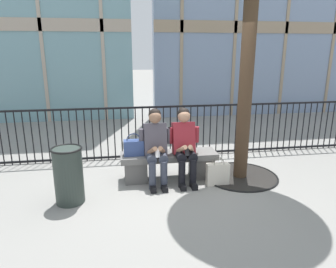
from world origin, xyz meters
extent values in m
plane|color=gray|center=(0.00, 0.00, 0.00)|extent=(60.00, 60.00, 0.00)
cube|color=slate|center=(0.00, 0.00, 0.40)|extent=(1.60, 0.44, 0.10)
cube|color=#605E5B|center=(-0.56, 0.00, 0.17)|extent=(0.36, 0.37, 0.35)
cube|color=#605E5B|center=(0.56, 0.00, 0.17)|extent=(0.36, 0.37, 0.35)
cylinder|color=#383D4C|center=(-0.32, -0.18, 0.47)|extent=(0.15, 0.40, 0.15)
cylinder|color=#383D4C|center=(-0.32, -0.38, 0.23)|extent=(0.11, 0.11, 0.45)
cube|color=black|center=(-0.32, -0.44, 0.04)|extent=(0.09, 0.22, 0.08)
cylinder|color=#383D4C|center=(-0.14, -0.18, 0.47)|extent=(0.15, 0.40, 0.15)
cylinder|color=#383D4C|center=(-0.14, -0.38, 0.23)|extent=(0.11, 0.11, 0.45)
cube|color=black|center=(-0.14, -0.44, 0.04)|extent=(0.09, 0.22, 0.08)
cube|color=#4C4751|center=(-0.23, -0.04, 0.71)|extent=(0.36, 0.30, 0.55)
cylinder|color=#4C4751|center=(-0.45, -0.04, 0.76)|extent=(0.08, 0.08, 0.26)
cylinder|color=#8E664C|center=(-0.31, -0.26, 0.59)|extent=(0.16, 0.28, 0.20)
cylinder|color=#4C4751|center=(-0.01, -0.04, 0.76)|extent=(0.08, 0.08, 0.26)
cylinder|color=#8E664C|center=(-0.15, -0.26, 0.59)|extent=(0.16, 0.28, 0.20)
cube|color=silver|center=(-0.23, -0.32, 0.57)|extent=(0.07, 0.10, 0.13)
sphere|color=#8E664C|center=(-0.23, -0.06, 1.08)|extent=(0.20, 0.20, 0.20)
sphere|color=black|center=(-0.23, -0.03, 1.11)|extent=(0.20, 0.20, 0.20)
cylinder|color=black|center=(0.14, -0.18, 0.47)|extent=(0.15, 0.40, 0.15)
cylinder|color=black|center=(0.14, -0.38, 0.23)|extent=(0.11, 0.11, 0.45)
cube|color=black|center=(0.14, -0.44, 0.04)|extent=(0.09, 0.22, 0.08)
cylinder|color=black|center=(0.32, -0.18, 0.47)|extent=(0.15, 0.40, 0.15)
cylinder|color=black|center=(0.32, -0.38, 0.23)|extent=(0.11, 0.11, 0.45)
cube|color=black|center=(0.32, -0.44, 0.04)|extent=(0.09, 0.22, 0.08)
cube|color=maroon|center=(0.23, -0.04, 0.71)|extent=(0.36, 0.30, 0.55)
cylinder|color=maroon|center=(0.01, -0.04, 0.76)|extent=(0.08, 0.08, 0.26)
cylinder|color=tan|center=(0.15, -0.26, 0.59)|extent=(0.16, 0.28, 0.20)
cylinder|color=maroon|center=(0.45, -0.04, 0.76)|extent=(0.08, 0.08, 0.26)
cylinder|color=tan|center=(0.31, -0.26, 0.59)|extent=(0.16, 0.28, 0.20)
cube|color=black|center=(0.23, -0.32, 0.57)|extent=(0.07, 0.10, 0.13)
sphere|color=tan|center=(0.23, -0.06, 1.08)|extent=(0.20, 0.20, 0.20)
sphere|color=black|center=(0.23, -0.03, 1.11)|extent=(0.20, 0.20, 0.20)
cube|color=#33477F|center=(-0.58, -0.01, 0.57)|extent=(0.32, 0.17, 0.25)
torus|color=#1E2A4C|center=(-0.58, -0.01, 0.70)|extent=(0.23, 0.02, 0.23)
cube|color=beige|center=(0.73, -0.38, 0.18)|extent=(0.36, 0.13, 0.36)
torus|color=slate|center=(0.73, -0.43, 0.38)|extent=(0.17, 0.01, 0.17)
torus|color=slate|center=(0.73, -0.33, 0.38)|extent=(0.17, 0.01, 0.17)
cylinder|color=black|center=(-2.97, 1.09, 0.53)|extent=(0.02, 0.02, 1.05)
cylinder|color=black|center=(-2.83, 1.09, 0.53)|extent=(0.02, 0.02, 1.05)
cylinder|color=black|center=(-2.69, 1.09, 0.53)|extent=(0.02, 0.02, 1.05)
cylinder|color=black|center=(-2.56, 1.09, 0.53)|extent=(0.02, 0.02, 1.05)
cylinder|color=black|center=(-2.42, 1.09, 0.53)|extent=(0.02, 0.02, 1.05)
cylinder|color=black|center=(-2.28, 1.09, 0.53)|extent=(0.02, 0.02, 1.05)
cylinder|color=black|center=(-2.14, 1.09, 0.53)|extent=(0.02, 0.02, 1.05)
cylinder|color=black|center=(-2.00, 1.09, 0.53)|extent=(0.02, 0.02, 1.05)
cylinder|color=black|center=(-1.87, 1.09, 0.53)|extent=(0.02, 0.02, 1.05)
cylinder|color=black|center=(-1.73, 1.09, 0.53)|extent=(0.02, 0.02, 1.05)
cylinder|color=black|center=(-1.59, 1.09, 0.53)|extent=(0.02, 0.02, 1.05)
cylinder|color=black|center=(-1.45, 1.09, 0.53)|extent=(0.02, 0.02, 1.05)
cylinder|color=black|center=(-1.31, 1.09, 0.53)|extent=(0.02, 0.02, 1.05)
cylinder|color=black|center=(-1.17, 1.09, 0.53)|extent=(0.02, 0.02, 1.05)
cylinder|color=black|center=(-1.04, 1.09, 0.53)|extent=(0.02, 0.02, 1.05)
cylinder|color=black|center=(-0.90, 1.09, 0.53)|extent=(0.02, 0.02, 1.05)
cylinder|color=black|center=(-0.76, 1.09, 0.53)|extent=(0.02, 0.02, 1.05)
cylinder|color=black|center=(-0.62, 1.09, 0.53)|extent=(0.02, 0.02, 1.05)
cylinder|color=black|center=(-0.48, 1.09, 0.53)|extent=(0.02, 0.02, 1.05)
cylinder|color=black|center=(-0.35, 1.09, 0.53)|extent=(0.02, 0.02, 1.05)
cylinder|color=black|center=(-0.21, 1.09, 0.53)|extent=(0.02, 0.02, 1.05)
cylinder|color=black|center=(-0.07, 1.09, 0.53)|extent=(0.02, 0.02, 1.05)
cylinder|color=black|center=(0.07, 1.09, 0.53)|extent=(0.02, 0.02, 1.05)
cylinder|color=black|center=(0.21, 1.09, 0.53)|extent=(0.02, 0.02, 1.05)
cylinder|color=black|center=(0.35, 1.09, 0.53)|extent=(0.02, 0.02, 1.05)
cylinder|color=black|center=(0.48, 1.09, 0.53)|extent=(0.02, 0.02, 1.05)
cylinder|color=black|center=(0.62, 1.09, 0.53)|extent=(0.02, 0.02, 1.05)
cylinder|color=black|center=(0.76, 1.09, 0.53)|extent=(0.02, 0.02, 1.05)
cylinder|color=black|center=(0.90, 1.09, 0.53)|extent=(0.02, 0.02, 1.05)
cylinder|color=black|center=(1.04, 1.09, 0.53)|extent=(0.02, 0.02, 1.05)
cylinder|color=black|center=(1.17, 1.09, 0.53)|extent=(0.02, 0.02, 1.05)
cylinder|color=black|center=(1.31, 1.09, 0.53)|extent=(0.02, 0.02, 1.05)
cylinder|color=black|center=(1.45, 1.09, 0.53)|extent=(0.02, 0.02, 1.05)
cylinder|color=black|center=(1.59, 1.09, 0.53)|extent=(0.02, 0.02, 1.05)
cylinder|color=black|center=(1.73, 1.09, 0.53)|extent=(0.02, 0.02, 1.05)
cylinder|color=black|center=(1.87, 1.09, 0.53)|extent=(0.02, 0.02, 1.05)
cylinder|color=black|center=(2.00, 1.09, 0.53)|extent=(0.02, 0.02, 1.05)
cylinder|color=black|center=(2.14, 1.09, 0.53)|extent=(0.02, 0.02, 1.05)
cylinder|color=black|center=(2.28, 1.09, 0.53)|extent=(0.02, 0.02, 1.05)
cylinder|color=black|center=(2.42, 1.09, 0.53)|extent=(0.02, 0.02, 1.05)
cylinder|color=black|center=(2.56, 1.09, 0.53)|extent=(0.02, 0.02, 1.05)
cylinder|color=black|center=(2.69, 1.09, 0.53)|extent=(0.02, 0.02, 1.05)
cylinder|color=black|center=(2.83, 1.09, 0.53)|extent=(0.02, 0.02, 1.05)
cylinder|color=black|center=(2.97, 1.09, 0.53)|extent=(0.02, 0.02, 1.05)
cylinder|color=black|center=(3.11, 1.09, 0.53)|extent=(0.02, 0.02, 1.05)
cylinder|color=black|center=(3.25, 1.09, 0.53)|extent=(0.02, 0.02, 1.05)
cylinder|color=black|center=(3.39, 1.09, 0.53)|extent=(0.02, 0.02, 1.05)
cylinder|color=black|center=(3.52, 1.09, 0.53)|extent=(0.02, 0.02, 1.05)
cylinder|color=black|center=(3.66, 1.09, 0.53)|extent=(0.02, 0.02, 1.05)
cylinder|color=black|center=(3.80, 1.09, 0.53)|extent=(0.02, 0.02, 1.05)
cube|color=black|center=(0.00, 1.09, 0.05)|extent=(9.81, 0.04, 0.04)
cube|color=black|center=(0.00, 1.09, 1.03)|extent=(9.81, 0.04, 0.04)
cylinder|color=black|center=(1.22, -0.13, 0.01)|extent=(1.26, 1.26, 0.01)
torus|color=black|center=(1.22, -0.13, 0.01)|extent=(1.29, 1.29, 0.03)
cylinder|color=#423021|center=(1.22, -0.13, 1.70)|extent=(0.22, 0.22, 3.40)
cylinder|color=#2D3833|center=(-1.53, -0.61, 0.40)|extent=(0.40, 0.40, 0.80)
torus|color=black|center=(-1.53, -0.61, 0.80)|extent=(0.43, 0.43, 0.03)
cube|color=gray|center=(6.31, 4.81, 2.80)|extent=(11.97, 0.04, 0.36)
camera|label=1|loc=(-0.79, -4.76, 2.10)|focal=32.72mm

